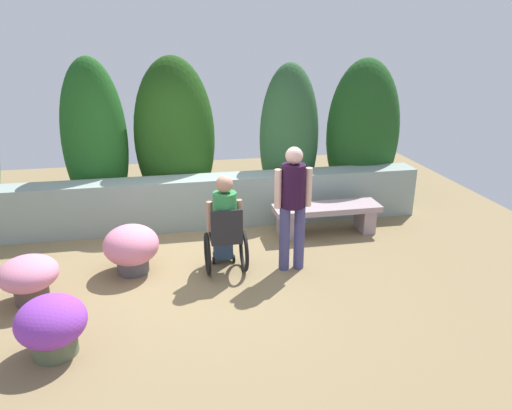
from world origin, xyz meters
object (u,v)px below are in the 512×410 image
object	(u,v)px
stone_bench	(326,215)
flower_pot_terracotta_by_wall	(52,325)
flower_pot_purple_near	(29,277)
flower_pot_red_accent	(131,248)
person_standing_companion	(293,201)
person_in_wheelchair	(225,227)

from	to	relation	value
stone_bench	flower_pot_terracotta_by_wall	world-z (taller)	flower_pot_terracotta_by_wall
stone_bench	flower_pot_purple_near	size ratio (longest dim) A/B	2.48
stone_bench	flower_pot_terracotta_by_wall	distance (m)	4.29
stone_bench	flower_pot_red_accent	distance (m)	3.02
flower_pot_purple_near	stone_bench	bearing A→B (deg)	17.64
flower_pot_terracotta_by_wall	stone_bench	bearing A→B (deg)	33.26
person_standing_companion	flower_pot_terracotta_by_wall	xyz separation A→B (m)	(-2.75, -1.30, -0.64)
flower_pot_purple_near	flower_pot_terracotta_by_wall	distance (m)	1.16
flower_pot_purple_near	person_standing_companion	bearing A→B (deg)	4.23
stone_bench	person_in_wheelchair	bearing A→B (deg)	-147.66
flower_pot_purple_near	flower_pot_terracotta_by_wall	size ratio (longest dim) A/B	1.00
person_in_wheelchair	stone_bench	bearing A→B (deg)	17.74
flower_pot_purple_near	flower_pot_red_accent	xyz separation A→B (m)	(1.13, 0.54, 0.02)
stone_bench	flower_pot_purple_near	bearing A→B (deg)	-158.75
person_standing_companion	flower_pot_purple_near	world-z (taller)	person_standing_companion
person_in_wheelchair	flower_pot_red_accent	size ratio (longest dim) A/B	1.86
person_standing_companion	flower_pot_terracotta_by_wall	world-z (taller)	person_standing_companion
stone_bench	flower_pot_terracotta_by_wall	size ratio (longest dim) A/B	2.47
person_in_wheelchair	flower_pot_terracotta_by_wall	bearing A→B (deg)	-153.97
stone_bench	person_standing_companion	size ratio (longest dim) A/B	1.00
flower_pot_purple_near	flower_pot_red_accent	distance (m)	1.25
person_standing_companion	flower_pot_red_accent	size ratio (longest dim) A/B	2.33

